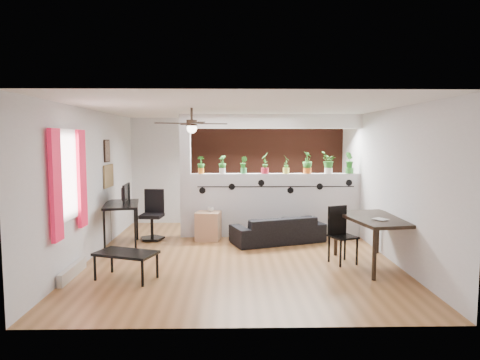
% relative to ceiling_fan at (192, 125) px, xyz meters
% --- Properties ---
extents(room_shell, '(6.30, 7.10, 2.90)m').
position_rel_ceiling_fan_xyz_m(room_shell, '(0.80, 0.30, -1.01)').
color(room_shell, brown).
rests_on(room_shell, ground).
extents(partition_wall, '(3.60, 0.18, 1.35)m').
position_rel_ceiling_fan_xyz_m(partition_wall, '(1.60, 1.80, -1.64)').
color(partition_wall, '#BCBCC1').
rests_on(partition_wall, ground).
extents(ceiling_header, '(3.60, 0.18, 0.30)m').
position_rel_ceiling_fan_xyz_m(ceiling_header, '(1.60, 1.80, 0.14)').
color(ceiling_header, white).
rests_on(ceiling_header, room_shell).
extents(pier_column, '(0.22, 0.20, 2.60)m').
position_rel_ceiling_fan_xyz_m(pier_column, '(-0.31, 1.80, -1.01)').
color(pier_column, '#BCBCC1').
rests_on(pier_column, ground).
extents(brick_panel, '(3.90, 0.05, 2.60)m').
position_rel_ceiling_fan_xyz_m(brick_panel, '(1.60, 3.27, -1.01)').
color(brick_panel, brown).
rests_on(brick_panel, ground).
extents(vine_decal, '(3.31, 0.01, 0.30)m').
position_rel_ceiling_fan_xyz_m(vine_decal, '(1.60, 1.70, -1.23)').
color(vine_decal, black).
rests_on(vine_decal, partition_wall).
extents(window_assembly, '(0.09, 1.30, 1.55)m').
position_rel_ceiling_fan_xyz_m(window_assembly, '(-1.76, -0.90, -0.81)').
color(window_assembly, white).
rests_on(window_assembly, room_shell).
extents(baseboard_heater, '(0.08, 1.00, 0.18)m').
position_rel_ceiling_fan_xyz_m(baseboard_heater, '(-1.74, -0.90, -2.22)').
color(baseboard_heater, beige).
rests_on(baseboard_heater, ground).
extents(corkboard, '(0.03, 0.60, 0.45)m').
position_rel_ceiling_fan_xyz_m(corkboard, '(-1.78, 1.25, -0.96)').
color(corkboard, olive).
rests_on(corkboard, room_shell).
extents(framed_art, '(0.03, 0.34, 0.44)m').
position_rel_ceiling_fan_xyz_m(framed_art, '(-1.78, 1.20, -0.46)').
color(framed_art, '#8C7259').
rests_on(framed_art, room_shell).
extents(ceiling_fan, '(1.19, 1.19, 0.43)m').
position_rel_ceiling_fan_xyz_m(ceiling_fan, '(0.00, 0.00, 0.00)').
color(ceiling_fan, black).
rests_on(ceiling_fan, room_shell).
extents(potted_plant_0, '(0.19, 0.15, 0.37)m').
position_rel_ceiling_fan_xyz_m(potted_plant_0, '(0.02, 1.80, -0.77)').
color(potted_plant_0, orange).
rests_on(potted_plant_0, partition_wall).
extents(potted_plant_1, '(0.24, 0.24, 0.38)m').
position_rel_ceiling_fan_xyz_m(potted_plant_1, '(0.47, 1.80, -0.76)').
color(potted_plant_1, silver).
rests_on(potted_plant_1, partition_wall).
extents(potted_plant_2, '(0.23, 0.21, 0.37)m').
position_rel_ceiling_fan_xyz_m(potted_plant_2, '(0.92, 1.80, -0.77)').
color(potted_plant_2, '#338D44').
rests_on(potted_plant_2, partition_wall).
extents(potted_plant_3, '(0.21, 0.25, 0.45)m').
position_rel_ceiling_fan_xyz_m(potted_plant_3, '(1.37, 1.80, -0.73)').
color(potted_plant_3, '#B11C30').
rests_on(potted_plant_3, partition_wall).
extents(potted_plant_4, '(0.18, 0.21, 0.39)m').
position_rel_ceiling_fan_xyz_m(potted_plant_4, '(1.83, 1.80, -0.76)').
color(potted_plant_4, '#E8EA52').
rests_on(potted_plant_4, partition_wall).
extents(potted_plant_5, '(0.23, 0.28, 0.47)m').
position_rel_ceiling_fan_xyz_m(potted_plant_5, '(2.28, 1.80, -0.72)').
color(potted_plant_5, orange).
rests_on(potted_plant_5, partition_wall).
extents(potted_plant_6, '(0.28, 0.30, 0.46)m').
position_rel_ceiling_fan_xyz_m(potted_plant_6, '(2.73, 1.80, -0.72)').
color(potted_plant_6, white).
rests_on(potted_plant_6, partition_wall).
extents(potted_plant_7, '(0.20, 0.25, 0.46)m').
position_rel_ceiling_fan_xyz_m(potted_plant_7, '(3.18, 1.80, -0.72)').
color(potted_plant_7, '#307F2E').
rests_on(potted_plant_7, partition_wall).
extents(sofa, '(1.89, 1.23, 0.52)m').
position_rel_ceiling_fan_xyz_m(sofa, '(1.60, 1.22, -2.06)').
color(sofa, black).
rests_on(sofa, ground).
extents(cube_shelf, '(0.54, 0.50, 0.59)m').
position_rel_ceiling_fan_xyz_m(cube_shelf, '(0.18, 1.46, -2.02)').
color(cube_shelf, '#A47756').
rests_on(cube_shelf, ground).
extents(cup, '(0.16, 0.16, 0.10)m').
position_rel_ceiling_fan_xyz_m(cup, '(0.23, 1.46, -1.68)').
color(cup, gray).
rests_on(cup, cube_shelf).
extents(computer_desk, '(0.83, 1.27, 0.85)m').
position_rel_ceiling_fan_xyz_m(computer_desk, '(-1.45, 0.91, -1.54)').
color(computer_desk, black).
rests_on(computer_desk, ground).
extents(monitor, '(0.35, 0.08, 0.20)m').
position_rel_ceiling_fan_xyz_m(monitor, '(-1.45, 1.06, -1.36)').
color(monitor, black).
rests_on(monitor, computer_desk).
extents(office_chair, '(0.53, 0.53, 1.02)m').
position_rel_ceiling_fan_xyz_m(office_chair, '(-0.97, 1.52, -1.86)').
color(office_chair, black).
rests_on(office_chair, ground).
extents(dining_table, '(1.13, 1.60, 0.80)m').
position_rel_ceiling_fan_xyz_m(dining_table, '(3.05, -0.37, -1.60)').
color(dining_table, black).
rests_on(dining_table, ground).
extents(book, '(0.26, 0.28, 0.02)m').
position_rel_ceiling_fan_xyz_m(book, '(2.95, -0.67, -1.50)').
color(book, gray).
rests_on(book, dining_table).
extents(folding_chair, '(0.50, 0.50, 0.96)m').
position_rel_ceiling_fan_xyz_m(folding_chair, '(2.49, -0.19, -1.75)').
color(folding_chair, black).
rests_on(folding_chair, ground).
extents(coffee_table, '(1.00, 0.76, 0.41)m').
position_rel_ceiling_fan_xyz_m(coffee_table, '(-0.90, -1.01, -1.95)').
color(coffee_table, black).
rests_on(coffee_table, ground).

